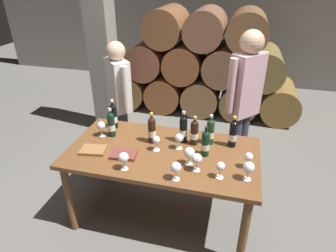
% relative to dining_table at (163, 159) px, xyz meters
% --- Properties ---
extents(ground_plane, '(14.00, 14.00, 0.00)m').
position_rel_dining_table_xyz_m(ground_plane, '(0.00, 0.00, -0.67)').
color(ground_plane, '#66635E').
extents(cellar_back_wall, '(10.00, 0.24, 2.80)m').
position_rel_dining_table_xyz_m(cellar_back_wall, '(0.00, 4.20, 0.73)').
color(cellar_back_wall, gray).
rests_on(cellar_back_wall, ground_plane).
extents(barrel_stack, '(3.12, 0.90, 1.69)m').
position_rel_dining_table_xyz_m(barrel_stack, '(0.00, 2.60, 0.09)').
color(barrel_stack, brown).
rests_on(barrel_stack, ground_plane).
extents(stone_pillar, '(0.32, 0.32, 2.60)m').
position_rel_dining_table_xyz_m(stone_pillar, '(-1.30, 1.60, 0.63)').
color(stone_pillar, gray).
rests_on(stone_pillar, ground_plane).
extents(dining_table, '(1.70, 0.90, 0.76)m').
position_rel_dining_table_xyz_m(dining_table, '(0.00, 0.00, 0.00)').
color(dining_table, brown).
rests_on(dining_table, ground_plane).
extents(wine_bottle_0, '(0.07, 0.07, 0.30)m').
position_rel_dining_table_xyz_m(wine_bottle_0, '(-0.13, 0.13, 0.22)').
color(wine_bottle_0, black).
rests_on(wine_bottle_0, dining_table).
extents(wine_bottle_1, '(0.07, 0.07, 0.28)m').
position_rel_dining_table_xyz_m(wine_bottle_1, '(0.37, 0.03, 0.21)').
color(wine_bottle_1, black).
rests_on(wine_bottle_1, dining_table).
extents(wine_bottle_2, '(0.07, 0.07, 0.32)m').
position_rel_dining_table_xyz_m(wine_bottle_2, '(0.14, 0.20, 0.23)').
color(wine_bottle_2, black).
rests_on(wine_bottle_2, dining_table).
extents(wine_bottle_3, '(0.07, 0.07, 0.29)m').
position_rel_dining_table_xyz_m(wine_bottle_3, '(0.39, 0.24, 0.22)').
color(wine_bottle_3, '#19381E').
rests_on(wine_bottle_3, dining_table).
extents(wine_bottle_4, '(0.07, 0.07, 0.28)m').
position_rel_dining_table_xyz_m(wine_bottle_4, '(0.25, 0.19, 0.22)').
color(wine_bottle_4, black).
rests_on(wine_bottle_4, dining_table).
extents(wine_bottle_5, '(0.07, 0.07, 0.30)m').
position_rel_dining_table_xyz_m(wine_bottle_5, '(0.60, 0.24, 0.22)').
color(wine_bottle_5, black).
rests_on(wine_bottle_5, dining_table).
extents(wine_bottle_6, '(0.07, 0.07, 0.31)m').
position_rel_dining_table_xyz_m(wine_bottle_6, '(-0.60, 0.30, 0.22)').
color(wine_bottle_6, black).
rests_on(wine_bottle_6, dining_table).
extents(wine_bottle_7, '(0.07, 0.07, 0.29)m').
position_rel_dining_table_xyz_m(wine_bottle_7, '(-0.55, 0.14, 0.22)').
color(wine_bottle_7, black).
rests_on(wine_bottle_7, dining_table).
extents(wine_glass_0, '(0.08, 0.08, 0.16)m').
position_rel_dining_table_xyz_m(wine_glass_0, '(0.21, -0.36, 0.20)').
color(wine_glass_0, white).
rests_on(wine_glass_0, dining_table).
extents(wine_glass_1, '(0.07, 0.07, 0.14)m').
position_rel_dining_table_xyz_m(wine_glass_1, '(0.53, -0.25, 0.19)').
color(wine_glass_1, white).
rests_on(wine_glass_1, dining_table).
extents(wine_glass_2, '(0.08, 0.08, 0.15)m').
position_rel_dining_table_xyz_m(wine_glass_2, '(0.13, 0.08, 0.20)').
color(wine_glass_2, white).
rests_on(wine_glass_2, dining_table).
extents(wine_glass_3, '(0.08, 0.08, 0.16)m').
position_rel_dining_table_xyz_m(wine_glass_3, '(-0.64, 0.11, 0.20)').
color(wine_glass_3, white).
rests_on(wine_glass_3, dining_table).
extents(wine_glass_4, '(0.09, 0.09, 0.16)m').
position_rel_dining_table_xyz_m(wine_glass_4, '(0.74, -0.22, 0.20)').
color(wine_glass_4, white).
rests_on(wine_glass_4, dining_table).
extents(wine_glass_5, '(0.07, 0.07, 0.14)m').
position_rel_dining_table_xyz_m(wine_glass_5, '(-0.06, 0.00, 0.19)').
color(wine_glass_5, white).
rests_on(wine_glass_5, dining_table).
extents(wine_glass_6, '(0.08, 0.08, 0.16)m').
position_rel_dining_table_xyz_m(wine_glass_6, '(-0.23, -0.33, 0.20)').
color(wine_glass_6, white).
rests_on(wine_glass_6, dining_table).
extents(wine_glass_7, '(0.07, 0.07, 0.14)m').
position_rel_dining_table_xyz_m(wine_glass_7, '(0.74, -0.07, 0.19)').
color(wine_glass_7, white).
rests_on(wine_glass_7, dining_table).
extents(wine_glass_8, '(0.09, 0.09, 0.16)m').
position_rel_dining_table_xyz_m(wine_glass_8, '(0.27, -0.14, 0.21)').
color(wine_glass_8, white).
rests_on(wine_glass_8, dining_table).
extents(wine_glass_9, '(0.09, 0.09, 0.16)m').
position_rel_dining_table_xyz_m(wine_glass_9, '(0.34, -0.21, 0.20)').
color(wine_glass_9, white).
rests_on(wine_glass_9, dining_table).
extents(tasting_notebook, '(0.24, 0.18, 0.03)m').
position_rel_dining_table_xyz_m(tasting_notebook, '(-0.31, -0.16, 0.11)').
color(tasting_notebook, brown).
rests_on(tasting_notebook, dining_table).
extents(leather_ledger, '(0.24, 0.19, 0.03)m').
position_rel_dining_table_xyz_m(leather_ledger, '(-0.60, -0.16, 0.11)').
color(leather_ledger, '#936038').
rests_on(leather_ledger, dining_table).
extents(sommelier_presenting, '(0.35, 0.39, 1.72)m').
position_rel_dining_table_xyz_m(sommelier_presenting, '(0.67, 0.75, 0.37)').
color(sommelier_presenting, '#383842').
rests_on(sommelier_presenting, ground_plane).
extents(taster_seated_left, '(0.37, 0.38, 1.54)m').
position_rel_dining_table_xyz_m(taster_seated_left, '(-0.70, 0.72, 0.25)').
color(taster_seated_left, '#383842').
rests_on(taster_seated_left, ground_plane).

